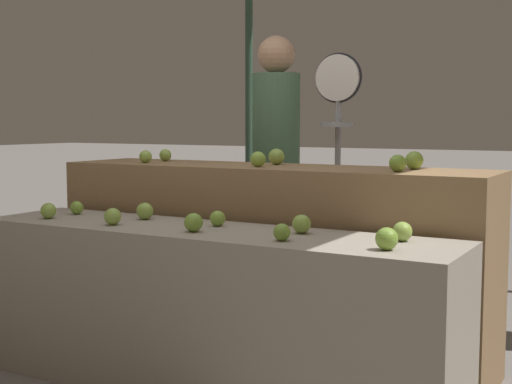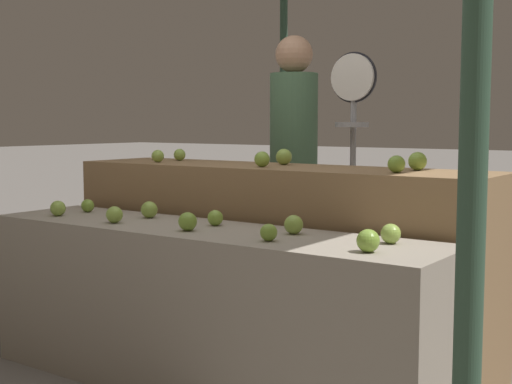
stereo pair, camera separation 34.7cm
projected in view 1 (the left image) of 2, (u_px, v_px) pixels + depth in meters
The scene contains 20 objects.
display_counter_front at pixel (207, 311), 3.31m from camera, with size 2.37×0.55×0.77m, color gray.
display_counter_back at pixel (268, 262), 3.82m from camera, with size 2.37×0.55×1.03m, color olive.
apple_front_0 at pixel (48, 211), 3.62m from camera, with size 0.08×0.08×0.08m, color #8EB247.
apple_front_1 at pixel (113, 217), 3.39m from camera, with size 0.08×0.08×0.08m, color #8EB247.
apple_front_2 at pixel (193, 222), 3.18m from camera, with size 0.09×0.09×0.09m, color #7AA338.
apple_front_3 at pixel (282, 232), 2.94m from camera, with size 0.07×0.07×0.07m, color #7AA338.
apple_front_4 at pixel (387, 239), 2.73m from camera, with size 0.09×0.09×0.09m, color #7AA338.
apple_front_5 at pixel (77, 208), 3.79m from camera, with size 0.07×0.07×0.07m, color #7AA338.
apple_front_6 at pixel (145, 211), 3.59m from camera, with size 0.09×0.09×0.09m, color #8EB247.
apple_front_7 at pixel (218, 218), 3.36m from camera, with size 0.07×0.07×0.07m, color #84AD3D.
apple_front_8 at pixel (302, 224), 3.14m from camera, with size 0.08×0.08×0.08m, color #8EB247.
apple_front_9 at pixel (402, 232), 2.93m from camera, with size 0.08×0.08×0.08m, color #8EB247.
apple_back_0 at pixel (146, 157), 4.03m from camera, with size 0.07×0.07×0.07m, color #8EB247.
apple_back_1 at pixel (258, 159), 3.66m from camera, with size 0.08×0.08×0.08m, color #84AD3D.
apple_back_2 at pixel (398, 163), 3.30m from camera, with size 0.08×0.08×0.08m, color #7AA338.
apple_back_3 at pixel (165, 155), 4.22m from camera, with size 0.07×0.07×0.07m, color #8EB247.
apple_back_4 at pixel (276, 157), 3.86m from camera, with size 0.09×0.09×0.09m, color #8EB247.
apple_back_5 at pixel (414, 160), 3.48m from camera, with size 0.09×0.09×0.09m, color #84AD3D.
produce_scale at pixel (337, 127), 4.30m from camera, with size 0.30×0.20×1.68m.
person_vendor_at_scale at pixel (276, 152), 4.58m from camera, with size 0.38×0.38×1.81m.
Camera 1 is at (1.80, -2.70, 1.26)m, focal length 50.00 mm.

